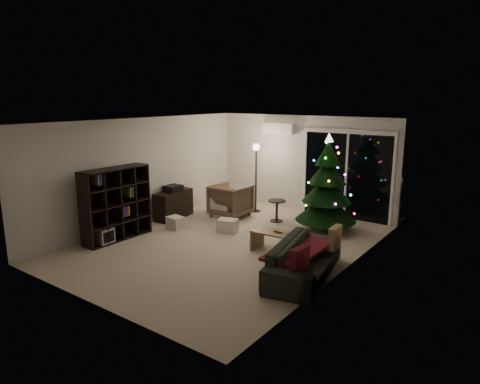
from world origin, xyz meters
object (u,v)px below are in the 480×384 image
object	(u,v)px
bookshelf	(111,203)
armchair	(231,200)
sofa	(304,259)
media_cabinet	(173,205)
christmas_tree	(327,183)
coffee_table	(284,244)

from	to	relation	value
bookshelf	armchair	world-z (taller)	bookshelf
bookshelf	sofa	world-z (taller)	bookshelf
media_cabinet	christmas_tree	bearing A→B (deg)	13.68
media_cabinet	sofa	distance (m)	4.48
bookshelf	christmas_tree	size ratio (longest dim) A/B	0.70
sofa	christmas_tree	xyz separation A→B (m)	(-0.79, 2.51, 0.79)
media_cabinet	armchair	world-z (taller)	armchair
bookshelf	coffee_table	world-z (taller)	bookshelf
bookshelf	christmas_tree	world-z (taller)	christmas_tree
sofa	coffee_table	distance (m)	1.04
sofa	christmas_tree	size ratio (longest dim) A/B	0.95
sofa	christmas_tree	distance (m)	2.75
christmas_tree	sofa	bearing A→B (deg)	-72.52
media_cabinet	armchair	bearing A→B (deg)	36.19
coffee_table	christmas_tree	bearing A→B (deg)	89.79
bookshelf	coffee_table	distance (m)	3.79
sofa	bookshelf	bearing A→B (deg)	86.51
media_cabinet	armchair	distance (m)	1.44
armchair	coffee_table	world-z (taller)	armchair
coffee_table	christmas_tree	distance (m)	2.04
armchair	sofa	size ratio (longest dim) A/B	0.43
media_cabinet	coffee_table	bearing A→B (deg)	-15.33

